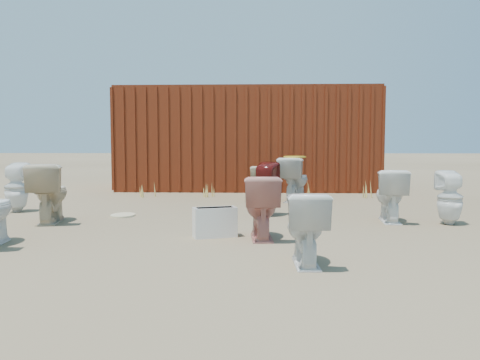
{
  "coord_description": "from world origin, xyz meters",
  "views": [
    {
      "loc": [
        0.28,
        -6.38,
        1.09
      ],
      "look_at": [
        0.0,
        0.6,
        0.55
      ],
      "focal_mm": 35.0,
      "sensor_mm": 36.0,
      "label": 1
    }
  ],
  "objects_px": {
    "shipping_container": "(248,140)",
    "toilet_front_pink": "(261,207)",
    "loose_tank": "(215,222)",
    "toilet_back_yellowlid": "(295,179)",
    "toilet_front_maroon": "(266,189)",
    "toilet_front_e": "(390,196)",
    "toilet_back_a": "(16,187)",
    "toilet_back_beige_right": "(260,184)",
    "toilet_back_e": "(450,198)",
    "toilet_front_c": "(306,228)",
    "toilet_back_beige_left": "(49,193)"
  },
  "relations": [
    {
      "from": "shipping_container",
      "to": "toilet_front_pink",
      "type": "distance_m",
      "value": 6.31
    },
    {
      "from": "loose_tank",
      "to": "toilet_back_yellowlid",
      "type": "bearing_deg",
      "value": 52.48
    },
    {
      "from": "toilet_front_maroon",
      "to": "loose_tank",
      "type": "distance_m",
      "value": 1.79
    },
    {
      "from": "toilet_front_e",
      "to": "toilet_back_a",
      "type": "bearing_deg",
      "value": -1.47
    },
    {
      "from": "toilet_front_pink",
      "to": "loose_tank",
      "type": "xyz_separation_m",
      "value": [
        -0.54,
        0.07,
        -0.19
      ]
    },
    {
      "from": "shipping_container",
      "to": "toilet_back_beige_right",
      "type": "xyz_separation_m",
      "value": [
        0.3,
        -2.78,
        -0.86
      ]
    },
    {
      "from": "shipping_container",
      "to": "loose_tank",
      "type": "xyz_separation_m",
      "value": [
        -0.23,
        -6.18,
        -1.02
      ]
    },
    {
      "from": "toilet_back_beige_right",
      "to": "toilet_back_e",
      "type": "distance_m",
      "value": 3.52
    },
    {
      "from": "toilet_back_yellowlid",
      "to": "loose_tank",
      "type": "distance_m",
      "value": 3.7
    },
    {
      "from": "shipping_container",
      "to": "toilet_back_e",
      "type": "distance_m",
      "value": 5.99
    },
    {
      "from": "shipping_container",
      "to": "toilet_front_e",
      "type": "xyz_separation_m",
      "value": [
        2.12,
        -5.0,
        -0.83
      ]
    },
    {
      "from": "toilet_back_e",
      "to": "loose_tank",
      "type": "xyz_separation_m",
      "value": [
        -3.09,
        -0.98,
        -0.19
      ]
    },
    {
      "from": "shipping_container",
      "to": "toilet_back_yellowlid",
      "type": "relative_size",
      "value": 7.18
    },
    {
      "from": "shipping_container",
      "to": "toilet_front_pink",
      "type": "xyz_separation_m",
      "value": [
        0.31,
        -6.25,
        -0.83
      ]
    },
    {
      "from": "toilet_back_a",
      "to": "loose_tank",
      "type": "height_order",
      "value": "toilet_back_a"
    },
    {
      "from": "toilet_front_maroon",
      "to": "loose_tank",
      "type": "relative_size",
      "value": 1.63
    },
    {
      "from": "toilet_front_maroon",
      "to": "toilet_back_e",
      "type": "bearing_deg",
      "value": -177.99
    },
    {
      "from": "toilet_back_a",
      "to": "shipping_container",
      "type": "bearing_deg",
      "value": -132.63
    },
    {
      "from": "shipping_container",
      "to": "toilet_back_e",
      "type": "height_order",
      "value": "shipping_container"
    },
    {
      "from": "toilet_front_pink",
      "to": "toilet_front_c",
      "type": "distance_m",
      "value": 1.22
    },
    {
      "from": "loose_tank",
      "to": "toilet_back_a",
      "type": "bearing_deg",
      "value": 131.89
    },
    {
      "from": "toilet_back_a",
      "to": "toilet_back_beige_right",
      "type": "xyz_separation_m",
      "value": [
        3.9,
        1.5,
        -0.05
      ]
    },
    {
      "from": "shipping_container",
      "to": "toilet_back_beige_left",
      "type": "relative_size",
      "value": 7.33
    },
    {
      "from": "toilet_front_maroon",
      "to": "toilet_back_yellowlid",
      "type": "bearing_deg",
      "value": -89.78
    },
    {
      "from": "toilet_front_c",
      "to": "toilet_back_yellowlid",
      "type": "relative_size",
      "value": 0.8
    },
    {
      "from": "toilet_front_c",
      "to": "toilet_back_beige_left",
      "type": "relative_size",
      "value": 0.81
    },
    {
      "from": "toilet_front_c",
      "to": "toilet_back_e",
      "type": "height_order",
      "value": "toilet_back_e"
    },
    {
      "from": "shipping_container",
      "to": "toilet_back_beige_right",
      "type": "distance_m",
      "value": 2.92
    },
    {
      "from": "toilet_back_a",
      "to": "loose_tank",
      "type": "bearing_deg",
      "value": 148.03
    },
    {
      "from": "toilet_back_beige_left",
      "to": "toilet_back_e",
      "type": "relative_size",
      "value": 1.12
    },
    {
      "from": "toilet_back_beige_right",
      "to": "toilet_front_maroon",
      "type": "bearing_deg",
      "value": 92.04
    },
    {
      "from": "toilet_front_maroon",
      "to": "toilet_back_beige_left",
      "type": "height_order",
      "value": "toilet_back_beige_left"
    },
    {
      "from": "toilet_back_beige_right",
      "to": "toilet_back_yellowlid",
      "type": "relative_size",
      "value": 0.82
    },
    {
      "from": "toilet_front_pink",
      "to": "loose_tank",
      "type": "relative_size",
      "value": 1.46
    },
    {
      "from": "toilet_front_maroon",
      "to": "toilet_back_yellowlid",
      "type": "distance_m",
      "value": 1.92
    },
    {
      "from": "toilet_front_maroon",
      "to": "toilet_back_beige_right",
      "type": "bearing_deg",
      "value": -69.63
    },
    {
      "from": "shipping_container",
      "to": "toilet_back_yellowlid",
      "type": "bearing_deg",
      "value": -70.3
    },
    {
      "from": "toilet_back_yellowlid",
      "to": "toilet_back_e",
      "type": "xyz_separation_m",
      "value": [
        1.9,
        -2.52,
        -0.05
      ]
    },
    {
      "from": "toilet_back_e",
      "to": "toilet_back_beige_right",
      "type": "bearing_deg",
      "value": -45.42
    },
    {
      "from": "toilet_back_a",
      "to": "toilet_back_yellowlid",
      "type": "relative_size",
      "value": 0.95
    },
    {
      "from": "shipping_container",
      "to": "toilet_back_e",
      "type": "bearing_deg",
      "value": -61.18
    },
    {
      "from": "toilet_back_beige_left",
      "to": "toilet_back_beige_right",
      "type": "relative_size",
      "value": 1.2
    },
    {
      "from": "toilet_back_beige_left",
      "to": "toilet_back_e",
      "type": "xyz_separation_m",
      "value": [
        5.48,
        0.05,
        -0.04
      ]
    },
    {
      "from": "toilet_front_e",
      "to": "toilet_back_e",
      "type": "relative_size",
      "value": 1.01
    },
    {
      "from": "shipping_container",
      "to": "loose_tank",
      "type": "bearing_deg",
      "value": -92.14
    },
    {
      "from": "toilet_back_beige_left",
      "to": "toilet_back_yellowlid",
      "type": "relative_size",
      "value": 0.98
    },
    {
      "from": "toilet_front_maroon",
      "to": "toilet_back_e",
      "type": "distance_m",
      "value": 2.56
    },
    {
      "from": "shipping_container",
      "to": "toilet_front_maroon",
      "type": "xyz_separation_m",
      "value": [
        0.39,
        -4.52,
        -0.79
      ]
    },
    {
      "from": "shipping_container",
      "to": "toilet_back_yellowlid",
      "type": "xyz_separation_m",
      "value": [
        0.96,
        -2.68,
        -0.78
      ]
    },
    {
      "from": "toilet_front_pink",
      "to": "toilet_front_maroon",
      "type": "bearing_deg",
      "value": -96.56
    }
  ]
}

